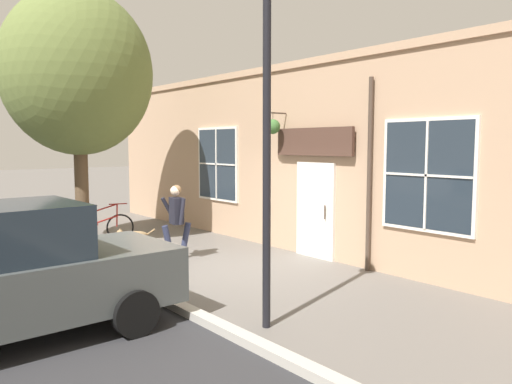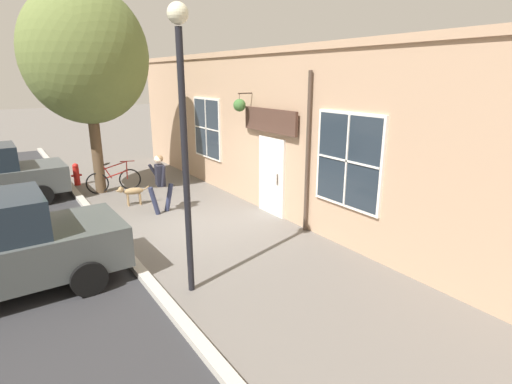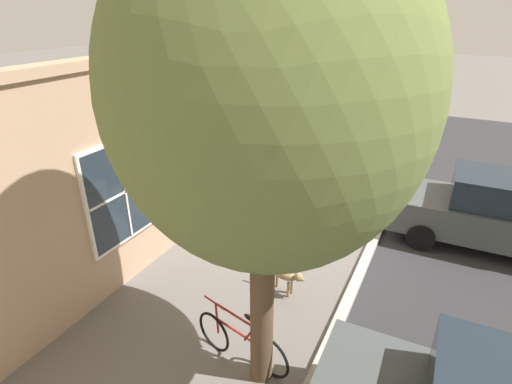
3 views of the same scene
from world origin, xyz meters
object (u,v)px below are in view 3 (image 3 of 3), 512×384
at_px(street_tree_by_curb, 267,105).
at_px(leaning_bicycle, 241,342).
at_px(pedestrian_walking, 286,219).
at_px(street_lamp, 388,89).
at_px(dog_on_leash, 285,276).
at_px(parked_car_mid_block, 494,212).

xyz_separation_m(street_tree_by_curb, leaning_bicycle, (-0.45, 0.11, -3.76)).
bearing_deg(pedestrian_walking, street_tree_by_curb, -72.70).
distance_m(leaning_bicycle, street_lamp, 7.73).
xyz_separation_m(street_tree_by_curb, street_lamp, (0.15, 7.32, -1.06)).
xyz_separation_m(pedestrian_walking, street_lamp, (1.10, 4.27, 2.11)).
distance_m(pedestrian_walking, leaning_bicycle, 3.04).
xyz_separation_m(dog_on_leash, leaning_bicycle, (0.02, -1.82, -0.03)).
distance_m(street_tree_by_curb, parked_car_mid_block, 7.22).
relative_size(leaning_bicycle, parked_car_mid_block, 0.40).
bearing_deg(leaning_bicycle, street_lamp, 85.29).
distance_m(dog_on_leash, parked_car_mid_block, 5.16).
bearing_deg(dog_on_leash, street_lamp, 83.54).
height_order(street_tree_by_curb, leaning_bicycle, street_tree_by_curb).
bearing_deg(street_tree_by_curb, dog_on_leash, 103.48).
relative_size(dog_on_leash, street_lamp, 0.21).
distance_m(street_tree_by_curb, leaning_bicycle, 3.79).
relative_size(leaning_bicycle, street_lamp, 0.37).
bearing_deg(parked_car_mid_block, street_lamp, 150.37).
distance_m(dog_on_leash, street_lamp, 6.05).
height_order(street_tree_by_curb, parked_car_mid_block, street_tree_by_curb).
height_order(dog_on_leash, street_tree_by_curb, street_tree_by_curb).
bearing_deg(pedestrian_walking, leaning_bicycle, -80.29).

